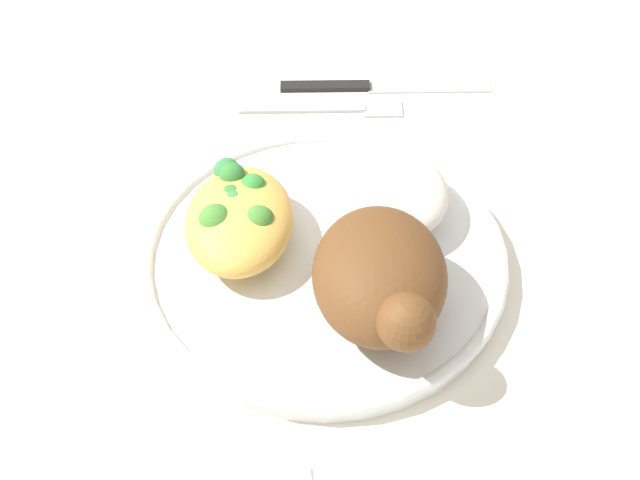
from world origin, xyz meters
name	(u,v)px	position (x,y,z in m)	size (l,w,h in m)	color
ground_plane	(320,267)	(0.00, 0.00, 0.00)	(2.00, 2.00, 0.00)	white
plate	(320,258)	(0.00, 0.00, 0.01)	(0.26, 0.26, 0.02)	white
roasted_chicken	(377,278)	(0.05, 0.04, 0.05)	(0.12, 0.09, 0.06)	brown
rice_pile	(383,193)	(-0.04, 0.05, 0.04)	(0.10, 0.09, 0.03)	white
mac_cheese_with_broccoli	(234,216)	(-0.01, -0.06, 0.04)	(0.10, 0.08, 0.04)	#F1B952
fork	(328,108)	(-0.18, 0.01, 0.00)	(0.02, 0.14, 0.01)	#B2B2B7
knife	(364,85)	(-0.21, 0.04, 0.00)	(0.02, 0.19, 0.01)	black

